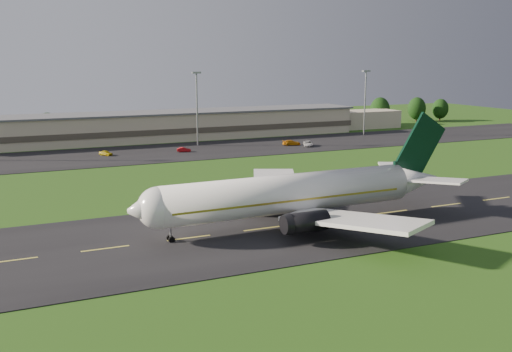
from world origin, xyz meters
name	(u,v)px	position (x,y,z in m)	size (l,w,h in m)	color
ground	(331,220)	(0.00, 0.00, 0.00)	(360.00, 360.00, 0.00)	#1F4310
taxiway	(331,220)	(0.00, 0.00, 0.05)	(220.00, 30.00, 0.10)	black
apron	(189,151)	(0.00, 72.00, 0.05)	(260.00, 30.00, 0.10)	black
airliner	(294,194)	(-6.23, 0.02, 4.66)	(51.27, 42.17, 15.57)	white
terminal	(186,125)	(6.40, 96.18, 3.99)	(145.00, 16.00, 8.40)	beige
light_mast_centre	(197,100)	(5.00, 80.00, 12.74)	(2.40, 1.20, 20.35)	gray
light_mast_east	(365,95)	(60.00, 80.00, 12.74)	(2.40, 1.20, 20.35)	gray
tree_line	(256,116)	(33.96, 105.92, 4.80)	(193.33, 9.01, 9.93)	black
service_vehicle_a	(106,153)	(-21.27, 72.93, 0.72)	(1.48, 3.67, 1.25)	gold
service_vehicle_b	(184,150)	(-1.79, 70.51, 0.69)	(1.25, 3.58, 1.18)	#9A0A10
service_vehicle_c	(308,144)	(32.55, 66.47, 0.81)	(2.34, 5.08, 1.41)	silver
service_vehicle_d	(291,143)	(29.07, 69.77, 0.83)	(2.05, 5.03, 1.46)	orange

